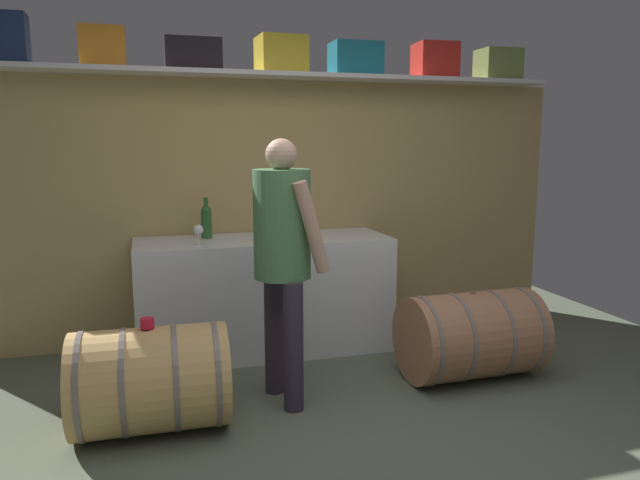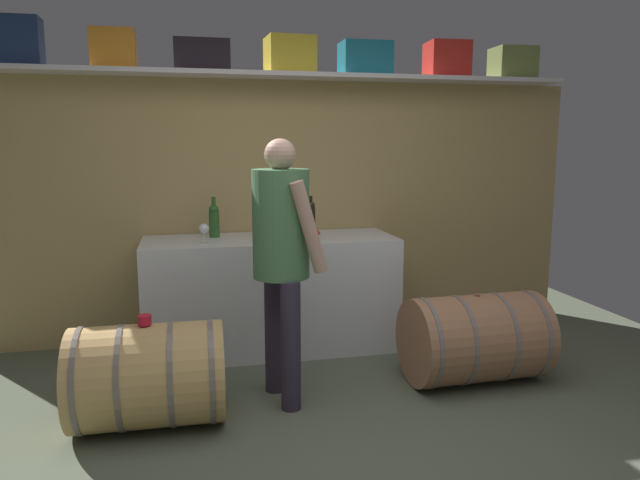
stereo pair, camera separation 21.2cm
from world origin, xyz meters
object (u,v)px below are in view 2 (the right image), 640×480
(toolcase_black, at_px, (202,56))
(wine_bottle_green, at_px, (214,220))
(toolcase_yellow, at_px, (290,56))
(toolcase_red, at_px, (447,60))
(toolcase_orange, at_px, (114,50))
(wine_bottle_dark, at_px, (311,220))
(wine_glass, at_px, (204,230))
(wine_barrel_far, at_px, (475,338))
(work_cabinet, at_px, (271,294))
(toolcase_navy, at_px, (13,42))
(toolcase_teal, at_px, (365,59))
(toolcase_olive, at_px, (513,64))
(red_funnel, at_px, (313,228))
(wine_barrel_near, at_px, (148,375))
(tasting_cup, at_px, (145,320))
(winemaker_pouring, at_px, (282,243))

(toolcase_black, height_order, wine_bottle_green, toolcase_black)
(toolcase_yellow, distance_m, toolcase_red, 1.25)
(toolcase_orange, height_order, wine_bottle_dark, toolcase_orange)
(wine_glass, xyz_separation_m, wine_barrel_far, (1.67, -0.73, -0.65))
(work_cabinet, distance_m, wine_bottle_dark, 0.65)
(toolcase_yellow, height_order, wine_glass, toolcase_yellow)
(toolcase_navy, bearing_deg, toolcase_orange, -0.11)
(toolcase_teal, distance_m, wine_barrel_far, 2.22)
(toolcase_navy, distance_m, wine_bottle_green, 1.77)
(toolcase_yellow, height_order, wine_barrel_far, toolcase_yellow)
(toolcase_olive, xyz_separation_m, red_funnel, (-1.68, -0.13, -1.27))
(toolcase_orange, relative_size, toolcase_black, 0.75)
(wine_glass, relative_size, wine_barrel_near, 0.17)
(wine_glass, distance_m, red_funnel, 0.87)
(wine_barrel_near, bearing_deg, toolcase_navy, 124.57)
(wine_barrel_near, bearing_deg, red_funnel, 46.31)
(wine_barrel_far, height_order, tasting_cup, tasting_cup)
(wine_bottle_green, height_order, wine_glass, wine_bottle_green)
(wine_bottle_green, xyz_separation_m, tasting_cup, (-0.44, -1.19, -0.37))
(toolcase_yellow, bearing_deg, toolcase_olive, -3.32)
(wine_bottle_dark, xyz_separation_m, red_funnel, (0.08, 0.28, -0.10))
(toolcase_yellow, relative_size, toolcase_red, 1.09)
(toolcase_teal, bearing_deg, winemaker_pouring, -125.30)
(toolcase_navy, distance_m, toolcase_yellow, 1.87)
(toolcase_olive, height_order, red_funnel, toolcase_olive)
(toolcase_orange, xyz_separation_m, toolcase_teal, (1.82, 0.00, -0.01))
(work_cabinet, distance_m, wine_glass, 0.73)
(toolcase_yellow, xyz_separation_m, wine_barrel_near, (-1.02, -1.30, -1.88))
(toolcase_olive, height_order, tasting_cup, toolcase_olive)
(toolcase_navy, distance_m, wine_barrel_near, 2.46)
(toolcase_red, relative_size, toolcase_olive, 0.97)
(toolcase_red, height_order, wine_bottle_dark, toolcase_red)
(toolcase_yellow, relative_size, wine_barrel_near, 0.42)
(toolcase_olive, relative_size, red_funnel, 2.91)
(toolcase_yellow, bearing_deg, wine_barrel_far, -52.14)
(wine_barrel_near, distance_m, tasting_cup, 0.31)
(toolcase_black, bearing_deg, red_funnel, -9.56)
(toolcase_navy, relative_size, toolcase_orange, 1.21)
(toolcase_navy, xyz_separation_m, tasting_cup, (0.84, -1.30, -1.60))
(toolcase_yellow, height_order, work_cabinet, toolcase_yellow)
(wine_glass, xyz_separation_m, tasting_cup, (-0.35, -0.90, -0.34))
(toolcase_black, xyz_separation_m, wine_barrel_far, (1.63, -1.13, -1.85))
(toolcase_red, bearing_deg, wine_glass, -163.65)
(wine_bottle_dark, xyz_separation_m, winemaker_pouring, (-0.32, -0.73, -0.04))
(wine_glass, height_order, wine_barrel_far, wine_glass)
(toolcase_navy, height_order, wine_barrel_far, toolcase_navy)
(work_cabinet, bearing_deg, tasting_cup, -127.92)
(toolcase_navy, height_order, wine_barrel_near, toolcase_navy)
(toolcase_orange, height_order, toolcase_yellow, same)
(wine_glass, bearing_deg, toolcase_yellow, 30.81)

